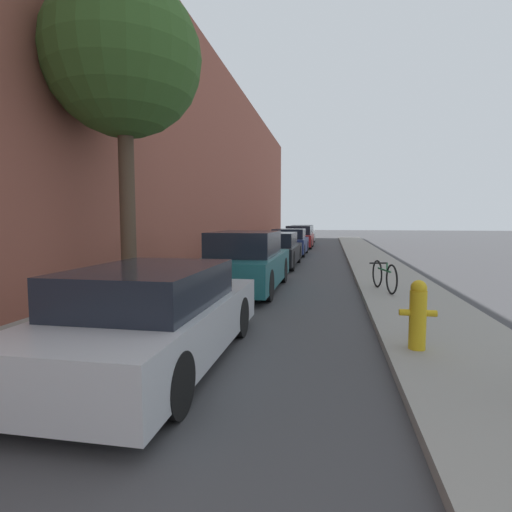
{
  "coord_description": "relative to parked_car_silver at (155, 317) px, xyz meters",
  "views": [
    {
      "loc": [
        1.18,
        0.84,
        1.78
      ],
      "look_at": [
        -0.62,
        10.52,
        0.91
      ],
      "focal_mm": 28.47,
      "sensor_mm": 36.0,
      "label": 1
    }
  ],
  "objects": [
    {
      "name": "street_tree_near",
      "position": [
        -1.8,
        2.78,
        4.21
      ],
      "size": [
        2.95,
        2.95,
        6.19
      ],
      "color": "#4C3A2B",
      "rests_on": "sidewalk_left"
    },
    {
      "name": "parked_car_red",
      "position": [
        0.09,
        21.55,
        0.08
      ],
      "size": [
        1.72,
        4.09,
        1.43
      ],
      "color": "black",
      "rests_on": "ground"
    },
    {
      "name": "sidewalk_right",
      "position": [
        3.83,
        10.58,
        -0.53
      ],
      "size": [
        2.0,
        52.0,
        0.12
      ],
      "color": "gray",
      "rests_on": "ground"
    },
    {
      "name": "bicycle",
      "position": [
        3.35,
        5.28,
        -0.12
      ],
      "size": [
        0.5,
        1.63,
        0.68
      ],
      "rotation": [
        0.0,
        0.0,
        0.21
      ],
      "color": "black",
      "rests_on": "sidewalk_right"
    },
    {
      "name": "ground_plane",
      "position": [
        0.93,
        10.58,
        -0.59
      ],
      "size": [
        120.0,
        120.0,
        0.0
      ],
      "primitive_type": "plane",
      "color": "#3D3D3F"
    },
    {
      "name": "building_facade_left",
      "position": [
        -3.32,
        10.58,
        3.95
      ],
      "size": [
        0.7,
        52.0,
        9.08
      ],
      "color": "brown",
      "rests_on": "ground"
    },
    {
      "name": "parked_car_teal",
      "position": [
        0.01,
        5.41,
        0.12
      ],
      "size": [
        1.72,
        4.5,
        1.49
      ],
      "color": "black",
      "rests_on": "ground"
    },
    {
      "name": "parked_car_navy",
      "position": [
        0.01,
        16.13,
        0.05
      ],
      "size": [
        1.74,
        4.13,
        1.34
      ],
      "color": "black",
      "rests_on": "ground"
    },
    {
      "name": "parked_car_white",
      "position": [
        -0.03,
        26.7,
        0.09
      ],
      "size": [
        1.73,
        4.66,
        1.41
      ],
      "color": "black",
      "rests_on": "ground"
    },
    {
      "name": "sidewalk_left",
      "position": [
        -1.97,
        10.58,
        -0.53
      ],
      "size": [
        2.0,
        52.0,
        0.12
      ],
      "color": "gray",
      "rests_on": "ground"
    },
    {
      "name": "fire_hydrant",
      "position": [
        3.22,
        0.82,
        -0.01
      ],
      "size": [
        0.46,
        0.21,
        0.9
      ],
      "color": "gold",
      "rests_on": "sidewalk_right"
    },
    {
      "name": "parked_car_silver",
      "position": [
        0.0,
        0.0,
        0.0
      ],
      "size": [
        1.69,
        4.18,
        1.23
      ],
      "color": "black",
      "rests_on": "ground"
    },
    {
      "name": "parked_car_black",
      "position": [
        -0.01,
        10.88,
        0.04
      ],
      "size": [
        1.74,
        4.65,
        1.31
      ],
      "color": "black",
      "rests_on": "ground"
    }
  ]
}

